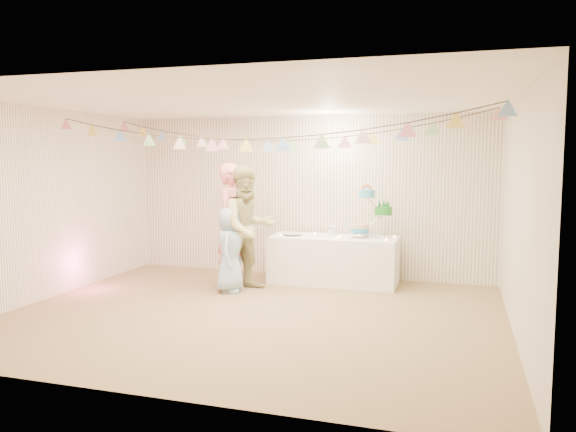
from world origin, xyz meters
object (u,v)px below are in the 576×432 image
(person_adult_a, at_px, (234,224))
(person_adult_b, at_px, (248,228))
(table, at_px, (334,260))
(cake_stand, at_px, (370,211))
(person_child, at_px, (230,249))

(person_adult_a, distance_m, person_adult_b, 0.42)
(table, xyz_separation_m, person_adult_b, (-1.10, -0.79, 0.55))
(cake_stand, bearing_deg, person_child, -151.21)
(person_adult_a, height_order, person_child, person_adult_a)
(person_adult_b, bearing_deg, table, -15.10)
(person_adult_a, xyz_separation_m, person_adult_b, (0.33, -0.25, -0.02))
(table, distance_m, person_adult_a, 1.63)
(table, relative_size, person_adult_b, 1.06)
(table, bearing_deg, person_child, -143.43)
(cake_stand, relative_size, person_child, 0.61)
(person_adult_a, bearing_deg, person_child, -156.15)
(cake_stand, xyz_separation_m, person_adult_a, (-1.98, -0.58, -0.20))
(table, distance_m, person_adult_b, 1.46)
(table, distance_m, cake_stand, 0.94)
(cake_stand, height_order, person_child, cake_stand)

